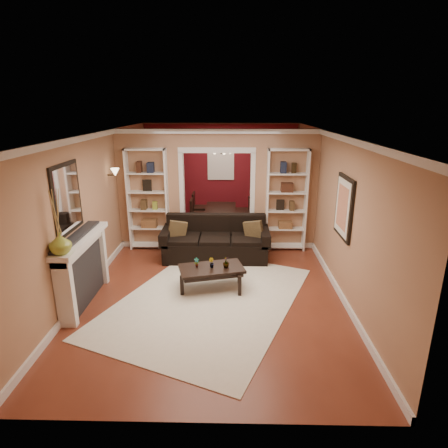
{
  "coord_description": "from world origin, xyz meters",
  "views": [
    {
      "loc": [
        0.34,
        -7.1,
        3.18
      ],
      "look_at": [
        0.2,
        -0.8,
        1.18
      ],
      "focal_mm": 30.0,
      "sensor_mm": 36.0,
      "label": 1
    }
  ],
  "objects_px": {
    "sofa": "(216,239)",
    "dining_table": "(222,217)",
    "bookshelf_right": "(286,201)",
    "coffee_table": "(212,278)",
    "bookshelf_left": "(148,200)",
    "fireplace": "(85,270)"
  },
  "relations": [
    {
      "from": "fireplace",
      "to": "dining_table",
      "type": "relative_size",
      "value": 1.15
    },
    {
      "from": "coffee_table",
      "to": "fireplace",
      "type": "relative_size",
      "value": 0.66
    },
    {
      "from": "coffee_table",
      "to": "bookshelf_left",
      "type": "relative_size",
      "value": 0.49
    },
    {
      "from": "coffee_table",
      "to": "bookshelf_right",
      "type": "distance_m",
      "value": 2.73
    },
    {
      "from": "sofa",
      "to": "dining_table",
      "type": "relative_size",
      "value": 1.55
    },
    {
      "from": "coffee_table",
      "to": "fireplace",
      "type": "distance_m",
      "value": 2.16
    },
    {
      "from": "bookshelf_right",
      "to": "sofa",
      "type": "bearing_deg",
      "value": -159.61
    },
    {
      "from": "coffee_table",
      "to": "bookshelf_left",
      "type": "height_order",
      "value": "bookshelf_left"
    },
    {
      "from": "coffee_table",
      "to": "bookshelf_right",
      "type": "height_order",
      "value": "bookshelf_right"
    },
    {
      "from": "sofa",
      "to": "coffee_table",
      "type": "distance_m",
      "value": 1.46
    },
    {
      "from": "bookshelf_left",
      "to": "fireplace",
      "type": "distance_m",
      "value": 2.65
    },
    {
      "from": "bookshelf_left",
      "to": "sofa",
      "type": "bearing_deg",
      "value": -20.64
    },
    {
      "from": "fireplace",
      "to": "dining_table",
      "type": "xyz_separation_m",
      "value": [
        2.15,
        4.17,
        -0.32
      ]
    },
    {
      "from": "sofa",
      "to": "dining_table",
      "type": "height_order",
      "value": "sofa"
    },
    {
      "from": "coffee_table",
      "to": "bookshelf_left",
      "type": "xyz_separation_m",
      "value": [
        -1.53,
        2.02,
        0.94
      ]
    },
    {
      "from": "bookshelf_right",
      "to": "fireplace",
      "type": "bearing_deg",
      "value": -145.2
    },
    {
      "from": "bookshelf_left",
      "to": "fireplace",
      "type": "relative_size",
      "value": 1.35
    },
    {
      "from": "coffee_table",
      "to": "sofa",
      "type": "bearing_deg",
      "value": 74.71
    },
    {
      "from": "coffee_table",
      "to": "bookshelf_right",
      "type": "relative_size",
      "value": 0.49
    },
    {
      "from": "coffee_table",
      "to": "fireplace",
      "type": "bearing_deg",
      "value": 178.83
    },
    {
      "from": "bookshelf_left",
      "to": "fireplace",
      "type": "bearing_deg",
      "value": -102.05
    },
    {
      "from": "sofa",
      "to": "fireplace",
      "type": "bearing_deg",
      "value": -136.85
    }
  ]
}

